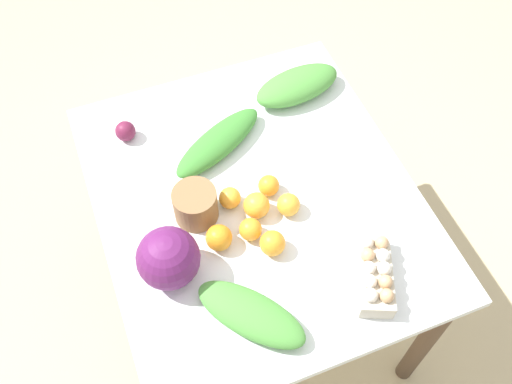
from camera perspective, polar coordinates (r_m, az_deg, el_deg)
The scene contains 16 objects.
ground_plane at distance 2.46m, azimuth 0.00°, elevation -10.36°, with size 8.00×8.00×0.00m, color #C6B289.
dining_table at distance 1.87m, azimuth 0.00°, elevation -2.22°, with size 1.13×0.97×0.77m.
cabbage_purple at distance 1.58m, azimuth -8.76°, elevation -6.56°, with size 0.18×0.18×0.18m, color #601E5B.
egg_carton at distance 1.63m, azimuth 11.78°, elevation -7.90°, with size 0.25×0.18×0.09m.
paper_bag at distance 1.70m, azimuth -6.13°, elevation -1.17°, with size 0.13×0.13×0.11m, color olive.
greens_bunch_dandelion at distance 1.86m, azimuth -3.79°, elevation 5.01°, with size 0.37×0.11×0.07m, color #3D8433.
greens_bunch_kale at distance 2.02m, azimuth 4.15°, elevation 10.59°, with size 0.32×0.15×0.09m, color #4C933D.
greens_bunch_scallion at distance 1.56m, azimuth -0.52°, elevation -12.11°, with size 0.32×0.13×0.07m, color #4C933D.
beet_root at distance 1.94m, azimuth -12.93°, elevation 5.95°, with size 0.07×0.07×0.07m, color maroon.
orange_0 at distance 1.67m, azimuth -0.56°, elevation -3.76°, with size 0.07×0.07×0.07m, color orange.
orange_1 at distance 1.72m, azimuth 3.27°, elevation -1.27°, with size 0.07×0.07×0.07m, color #F9A833.
orange_2 at distance 1.64m, azimuth 1.66°, elevation -5.14°, with size 0.08×0.08×0.08m, color orange.
orange_3 at distance 1.73m, azimuth -2.63°, elevation -0.59°, with size 0.07×0.07×0.07m, color #F9A833.
orange_4 at distance 1.71m, azimuth 0.05°, elevation -1.35°, with size 0.08×0.08×0.08m, color #F9A833.
orange_5 at distance 1.65m, azimuth -3.73°, elevation -4.58°, with size 0.08×0.08×0.08m, color orange.
orange_6 at distance 1.75m, azimuth 1.31°, elevation 0.59°, with size 0.07×0.07×0.07m, color orange.
Camera 1 is at (-0.91, 0.35, 2.25)m, focal length 40.00 mm.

